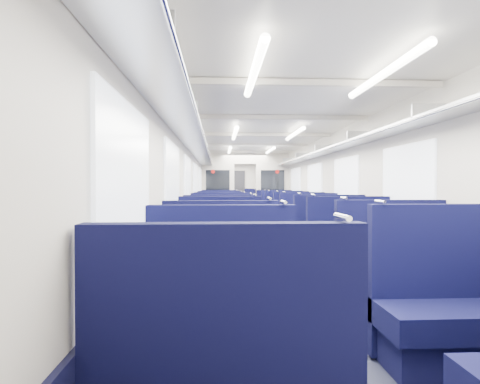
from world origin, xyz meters
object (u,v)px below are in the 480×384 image
(seat_8, at_px, (220,247))
(seat_14, at_px, (219,224))
(seat_11, at_px, (310,237))
(seat_7, at_px, (351,260))
(seat_27, at_px, (257,207))
(seat_22, at_px, (219,210))
(seat_6, at_px, (220,260))
(seat_16, at_px, (219,220))
(seat_10, at_px, (220,237))
(seat_13, at_px, (297,230))
(seat_18, at_px, (219,217))
(seat_9, at_px, (326,246))
(seat_24, at_px, (219,209))
(seat_20, at_px, (219,212))
(seat_2, at_px, (222,321))
(seat_12, at_px, (220,230))
(seat_15, at_px, (288,224))
(seat_26, at_px, (219,207))
(seat_17, at_px, (281,220))
(seat_5, at_px, (383,278))
(seat_21, at_px, (267,213))
(seat_19, at_px, (275,217))
(seat_4, at_px, (221,282))
(seat_23, at_px, (263,210))
(seat_3, at_px, (450,315))
(seat_25, at_px, (260,209))

(seat_8, bearing_deg, seat_14, 90.00)
(seat_11, relative_size, seat_14, 1.00)
(seat_7, bearing_deg, seat_27, 90.00)
(seat_22, bearing_deg, seat_27, 53.69)
(seat_6, height_order, seat_11, same)
(seat_16, xyz_separation_m, seat_27, (1.66, 6.59, 0.00))
(seat_10, relative_size, seat_13, 1.00)
(seat_13, distance_m, seat_18, 3.92)
(seat_10, xyz_separation_m, seat_22, (0.00, 7.87, 0.00))
(seat_8, bearing_deg, seat_9, 2.34)
(seat_10, xyz_separation_m, seat_18, (0.00, 4.70, 0.00))
(seat_6, height_order, seat_24, same)
(seat_8, xyz_separation_m, seat_20, (0.00, 7.96, 0.00))
(seat_2, relative_size, seat_24, 1.00)
(seat_12, relative_size, seat_22, 1.00)
(seat_15, bearing_deg, seat_26, 101.90)
(seat_17, bearing_deg, seat_5, -90.00)
(seat_11, bearing_deg, seat_9, -90.00)
(seat_13, height_order, seat_21, same)
(seat_26, bearing_deg, seat_21, -65.34)
(seat_16, bearing_deg, seat_19, 33.57)
(seat_14, distance_m, seat_21, 4.44)
(seat_14, bearing_deg, seat_27, 77.86)
(seat_16, xyz_separation_m, seat_18, (0.00, 1.17, 0.00))
(seat_4, xyz_separation_m, seat_19, (1.66, 8.08, 0.00))
(seat_26, bearing_deg, seat_4, -90.00)
(seat_9, bearing_deg, seat_15, 90.00)
(seat_16, xyz_separation_m, seat_20, (0.00, 3.19, 0.00))
(seat_18, bearing_deg, seat_2, -90.00)
(seat_23, bearing_deg, seat_9, -90.00)
(seat_9, distance_m, seat_19, 5.80)
(seat_5, bearing_deg, seat_7, 90.00)
(seat_5, bearing_deg, seat_12, 109.99)
(seat_5, bearing_deg, seat_26, 97.02)
(seat_9, bearing_deg, seat_8, -177.66)
(seat_15, bearing_deg, seat_9, -90.00)
(seat_5, xyz_separation_m, seat_7, (0.00, 0.99, 0.00))
(seat_7, relative_size, seat_15, 1.00)
(seat_3, distance_m, seat_10, 4.82)
(seat_10, bearing_deg, seat_8, -90.00)
(seat_14, height_order, seat_27, same)
(seat_7, bearing_deg, seat_23, 90.00)
(seat_4, xyz_separation_m, seat_22, (0.00, 11.31, 0.00))
(seat_12, height_order, seat_25, same)
(seat_12, height_order, seat_21, same)
(seat_11, relative_size, seat_22, 1.00)
(seat_12, relative_size, seat_20, 1.00)
(seat_12, height_order, seat_27, same)
(seat_19, bearing_deg, seat_8, -105.78)
(seat_16, bearing_deg, seat_23, 68.77)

